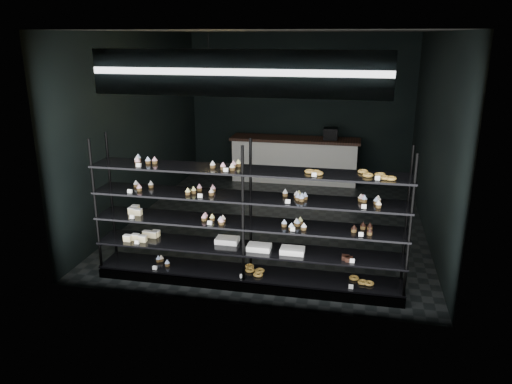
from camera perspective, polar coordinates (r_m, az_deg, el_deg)
room at (r=8.48m, az=2.61°, el=7.03°), size 5.01×6.01×3.20m
display_shelf at (r=6.45m, az=-1.21°, el=-5.42°), size 4.00×0.50×1.91m
signage at (r=5.49m, az=-2.27°, el=13.40°), size 3.30×0.05×0.50m
pendant_lamp at (r=7.71m, az=-5.35°, el=12.30°), size 0.29×0.29×0.88m
service_counter at (r=11.14m, az=4.49°, el=3.76°), size 2.83×0.65×1.23m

